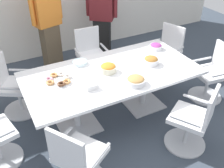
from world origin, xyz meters
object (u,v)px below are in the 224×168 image
at_px(office_chair_4, 78,161).
at_px(person_standing_0, 48,20).
at_px(snack_bowl_chips_orange, 108,68).
at_px(snack_bowl_cookies, 136,80).
at_px(conference_table, 112,80).
at_px(office_chair_6, 212,75).
at_px(office_chair_2, 14,89).
at_px(snack_bowl_pretzels, 151,60).
at_px(plate_stack, 80,63).
at_px(donut_platter, 59,79).
at_px(person_standing_1, 102,16).
at_px(snack_bowl_candy_mix, 156,46).
at_px(napkin_pile, 91,86).
at_px(office_chair_0, 166,54).
at_px(office_chair_1, 91,58).
at_px(office_chair_5, 193,122).

distance_m(office_chair_4, person_standing_0, 2.77).
bearing_deg(snack_bowl_chips_orange, snack_bowl_cookies, -68.22).
bearing_deg(conference_table, office_chair_4, -133.82).
bearing_deg(office_chair_6, office_chair_2, 76.02).
relative_size(snack_bowl_pretzels, plate_stack, 1.05).
distance_m(office_chair_6, donut_platter, 2.41).
bearing_deg(person_standing_1, person_standing_0, 39.56).
xyz_separation_m(office_chair_6, snack_bowl_pretzels, (-1.03, 0.27, 0.40)).
bearing_deg(snack_bowl_candy_mix, napkin_pile, -159.15).
xyz_separation_m(office_chair_2, snack_bowl_cookies, (1.37, -1.15, 0.40)).
height_order(office_chair_0, office_chair_1, same).
bearing_deg(office_chair_4, office_chair_5, 53.67).
bearing_deg(office_chair_5, office_chair_6, 3.38).
xyz_separation_m(office_chair_4, snack_bowl_candy_mix, (1.84, 1.23, 0.39)).
height_order(conference_table, napkin_pile, napkin_pile).
bearing_deg(snack_bowl_candy_mix, office_chair_1, 134.74).
bearing_deg(snack_bowl_candy_mix, donut_platter, -174.02).
xyz_separation_m(person_standing_0, snack_bowl_pretzels, (0.96, -1.79, -0.18)).
bearing_deg(office_chair_5, donut_platter, 107.71).
bearing_deg(snack_bowl_cookies, person_standing_1, 75.39).
height_order(office_chair_2, snack_bowl_cookies, office_chair_2).
bearing_deg(snack_bowl_chips_orange, office_chair_4, -131.45).
distance_m(conference_table, donut_platter, 0.74).
distance_m(office_chair_4, office_chair_6, 2.59).
distance_m(office_chair_2, snack_bowl_chips_orange, 1.45).
bearing_deg(office_chair_5, conference_table, 89.40).
xyz_separation_m(office_chair_6, snack_bowl_candy_mix, (-0.68, 0.63, 0.39)).
xyz_separation_m(conference_table, person_standing_1, (0.69, 1.74, 0.26)).
distance_m(office_chair_1, office_chair_6, 2.05).
bearing_deg(snack_bowl_candy_mix, conference_table, -162.29).
bearing_deg(office_chair_2, plate_stack, 100.01).
xyz_separation_m(office_chair_0, napkin_pile, (-1.84, -0.81, 0.38)).
xyz_separation_m(office_chair_6, donut_platter, (-2.34, 0.46, 0.36)).
bearing_deg(napkin_pile, person_standing_1, 60.60).
distance_m(snack_bowl_candy_mix, snack_bowl_chips_orange, 1.02).
distance_m(office_chair_1, person_standing_0, 1.00).
height_order(snack_bowl_cookies, napkin_pile, snack_bowl_cookies).
distance_m(office_chair_0, snack_bowl_cookies, 1.68).
height_order(office_chair_5, office_chair_6, same).
bearing_deg(office_chair_5, person_standing_1, 57.20).
height_order(office_chair_1, donut_platter, office_chair_1).
bearing_deg(person_standing_0, snack_bowl_candy_mix, 116.61).
bearing_deg(conference_table, office_chair_6, -11.54).
height_order(office_chair_1, person_standing_1, person_standing_1).
bearing_deg(snack_bowl_chips_orange, snack_bowl_pretzels, -8.86).
relative_size(office_chair_6, snack_bowl_chips_orange, 4.02).
bearing_deg(office_chair_5, person_standing_0, 78.34).
bearing_deg(snack_bowl_candy_mix, snack_bowl_cookies, -139.26).
relative_size(office_chair_0, snack_bowl_candy_mix, 4.51).
height_order(person_standing_0, snack_bowl_cookies, person_standing_0).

